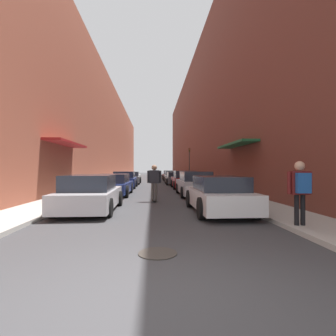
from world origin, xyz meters
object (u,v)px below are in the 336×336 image
object	(u,v)px
parked_car_right_4	(172,176)
pedestrian	(300,185)
parked_car_right_0	(219,195)
parked_car_right_2	(184,180)
parked_car_left_0	(90,194)
skateboarder	(154,179)
manhole_cover	(158,253)
parked_car_right_5	(169,175)
parked_car_left_1	(114,185)
parked_car_right_3	(175,178)
traffic_light	(189,161)
parked_car_left_3	(131,178)
parked_car_left_2	(125,180)
parked_car_right_1	(195,184)

from	to	relation	value
parked_car_right_4	pedestrian	bearing A→B (deg)	-86.72
parked_car_right_0	parked_car_right_2	size ratio (longest dim) A/B	1.01
parked_car_left_0	skateboarder	bearing A→B (deg)	48.49
manhole_cover	pedestrian	xyz separation A→B (m)	(3.56, 1.59, 1.11)
parked_car_right_5	parked_car_left_1	bearing A→B (deg)	-102.09
parked_car_left_0	pedestrian	size ratio (longest dim) A/B	2.62
parked_car_left_1	parked_car_right_2	xyz separation A→B (m)	(4.62, 4.93, 0.06)
parked_car_left_0	parked_car_right_5	size ratio (longest dim) A/B	0.92
parked_car_left_0	manhole_cover	xyz separation A→B (m)	(2.33, -4.82, -0.61)
parked_car_right_3	traffic_light	world-z (taller)	traffic_light
parked_car_left_3	manhole_cover	world-z (taller)	parked_car_left_3
parked_car_right_5	parked_car_left_3	bearing A→B (deg)	-114.78
pedestrian	parked_car_left_0	bearing A→B (deg)	151.24
parked_car_left_2	parked_car_right_0	world-z (taller)	parked_car_left_2
parked_car_left_0	parked_car_right_3	xyz separation A→B (m)	(4.40, 15.76, -0.03)
parked_car_left_1	parked_car_right_3	bearing A→B (deg)	66.58
parked_car_left_3	parked_car_right_1	distance (m)	12.51
parked_car_right_1	parked_car_right_3	world-z (taller)	parked_car_right_1
parked_car_right_4	traffic_light	bearing A→B (deg)	-34.39
manhole_cover	parked_car_right_4	bearing A→B (deg)	85.29
parked_car_left_1	pedestrian	bearing A→B (deg)	-56.34
parked_car_right_1	parked_car_right_4	bearing A→B (deg)	90.40
parked_car_right_0	parked_car_right_3	bearing A→B (deg)	90.41
skateboarder	manhole_cover	size ratio (longest dim) A/B	2.43
parked_car_right_0	parked_car_right_4	bearing A→B (deg)	90.10
pedestrian	parked_car_right_0	bearing A→B (deg)	116.92
skateboarder	traffic_light	world-z (taller)	traffic_light
parked_car_right_2	parked_car_right_0	bearing A→B (deg)	-90.56
parked_car_right_2	parked_car_right_1	bearing A→B (deg)	-90.34
traffic_light	parked_car_left_0	bearing A→B (deg)	-107.58
parked_car_right_5	skateboarder	xyz separation A→B (m)	(-2.17, -23.87, 0.43)
parked_car_right_3	manhole_cover	xyz separation A→B (m)	(-2.07, -20.57, -0.58)
parked_car_right_1	parked_car_left_3	bearing A→B (deg)	111.43
parked_car_left_3	parked_car_right_2	size ratio (longest dim) A/B	1.05
parked_car_right_3	parked_car_right_5	world-z (taller)	parked_car_right_5
parked_car_left_0	manhole_cover	bearing A→B (deg)	-64.19
parked_car_left_1	parked_car_right_5	bearing A→B (deg)	77.91
parked_car_right_3	pedestrian	distance (m)	19.05
manhole_cover	pedestrian	world-z (taller)	pedestrian
pedestrian	manhole_cover	bearing A→B (deg)	-155.97
parked_car_right_0	manhole_cover	xyz separation A→B (m)	(-2.19, -4.28, -0.60)
parked_car_left_1	manhole_cover	world-z (taller)	parked_car_left_1
skateboarder	traffic_light	bearing A→B (deg)	76.93
parked_car_right_0	skateboarder	bearing A→B (deg)	125.38
parked_car_right_3	parked_car_right_5	distance (m)	10.70
parked_car_left_2	parked_car_left_3	world-z (taller)	parked_car_left_2
parked_car_right_5	skateboarder	world-z (taller)	skateboarder
parked_car_left_0	pedestrian	bearing A→B (deg)	-28.76
parked_car_left_1	manhole_cover	bearing A→B (deg)	-77.42
parked_car_left_2	parked_car_left_3	bearing A→B (deg)	89.61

